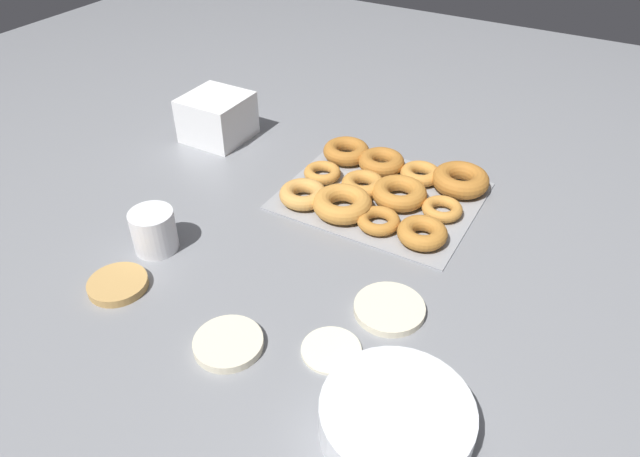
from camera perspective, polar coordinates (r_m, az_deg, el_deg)
The scene contains 9 objects.
ground_plane at distance 1.00m, azimuth -3.60°, elevation -3.65°, with size 3.00×3.00×0.00m, color gray.
pancake_0 at distance 0.87m, azimuth -9.15°, elevation -11.27°, with size 0.10×0.10×0.01m, color beige.
pancake_1 at distance 0.92m, azimuth 6.95°, elevation -7.97°, with size 0.11×0.11×0.01m, color beige.
pancake_2 at distance 1.01m, azimuth -19.56°, elevation -5.28°, with size 0.10×0.10×0.01m, color tan.
pancake_3 at distance 0.86m, azimuth 1.14°, elevation -11.95°, with size 0.09×0.09×0.01m, color silver.
donut_tray at distance 1.17m, azimuth 6.35°, elevation 4.02°, with size 0.38×0.32×0.04m.
batter_bowl at distance 0.77m, azimuth 7.62°, elevation -18.37°, with size 0.20×0.20×0.05m.
container_stack at distance 1.38m, azimuth -10.24°, elevation 10.89°, with size 0.14×0.14×0.10m.
paper_cup at distance 1.05m, azimuth -16.28°, elevation -0.21°, with size 0.08×0.08×0.08m.
Camera 1 is at (-0.43, 0.62, 0.65)m, focal length 32.00 mm.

